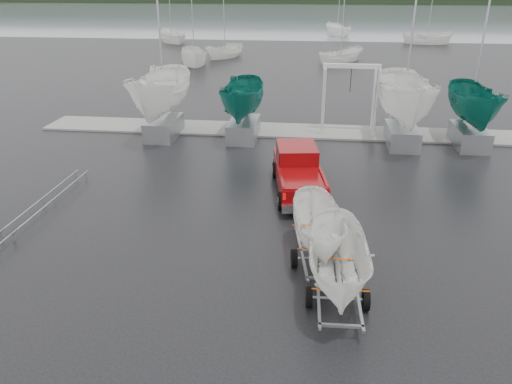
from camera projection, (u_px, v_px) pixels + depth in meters
The scene contains 18 objects.
ground_plane at pixel (264, 230), 18.66m from camera, with size 120.00×120.00×0.00m, color black.
lake at pixel (312, 20), 109.77m from camera, with size 300.00×300.00×0.00m, color slate.
dock at pixel (286, 131), 30.49m from camera, with size 30.00×3.00×0.12m, color gray.
pickup_truck at pixel (298, 169), 21.83m from camera, with size 2.66×5.69×1.82m.
trailer_hitched at pixel (321, 192), 15.49m from camera, with size 1.86×3.74×4.69m.
trailer_parked at pixel (343, 219), 13.37m from camera, with size 1.80×3.64×5.04m.
boat_hoist at pixel (350, 89), 29.04m from camera, with size 3.30×2.18×4.12m.
keelboat_0 at pixel (159, 60), 27.70m from camera, with size 2.80×3.20×10.98m.
keelboat_1 at pixel (243, 76), 27.69m from camera, with size 2.29×3.20×7.19m.
keelboat_2 at pixel (410, 63), 26.15m from camera, with size 2.86×3.20×11.04m.
keelboat_3 at pixel (479, 80), 26.37m from camera, with size 2.32×3.20×10.48m.
mast_rack_0 at pixel (48, 198), 20.43m from camera, with size 0.56×6.50×0.06m.
moored_boat_0 at pixel (195, 64), 53.83m from camera, with size 3.43×3.48×11.63m.
moored_boat_1 at pixel (225, 58), 58.26m from camera, with size 3.25×3.27×11.18m.
moored_boat_2 at pixel (340, 62), 55.36m from camera, with size 3.29×3.29×11.06m.
moored_boat_3 at pixel (427, 44), 70.03m from camera, with size 2.83×2.76×11.36m.
moored_boat_4 at pixel (172, 42), 71.62m from camera, with size 3.89×3.91×11.68m.
moored_boat_5 at pixel (337, 35), 80.29m from camera, with size 3.59×3.64×11.71m.
Camera 1 is at (1.70, -16.48, 8.70)m, focal length 35.00 mm.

